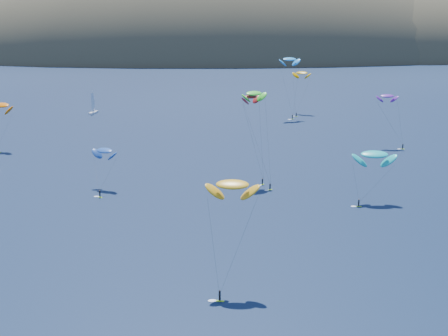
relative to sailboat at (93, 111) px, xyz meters
name	(u,v)px	position (x,y,z in m)	size (l,w,h in m)	color
island	(242,65)	(94.29, 350.22, -11.63)	(730.00, 300.00, 210.00)	#3D3526
sailboat	(93,111)	(0.00, 0.00, 0.00)	(8.50, 7.35, 10.23)	silver
kitesurfer_1	(1,105)	(-18.96, -67.43, 13.28)	(10.55, 11.27, 16.88)	#A1E919
kitesurfer_2	(232,185)	(48.55, -174.03, 16.17)	(8.73, 9.78, 19.42)	#A1E919
kitesurfer_3	(254,94)	(58.48, -110.88, 22.35)	(7.99, 13.07, 25.32)	#A1E919
kitesurfer_4	(290,59)	(83.09, -13.90, 23.17)	(10.24, 9.53, 26.70)	#A1E919
kitesurfer_5	(374,154)	(85.17, -129.96, 10.34)	(10.40, 8.08, 14.01)	#A1E919
kitesurfer_6	(387,96)	(106.75, -69.88, 15.60)	(8.47, 8.70, 18.46)	#A1E919
kitesurfer_9	(251,97)	(57.72, -110.71, 21.47)	(6.69, 8.46, 24.22)	#A1E919
kitesurfer_10	(104,151)	(20.01, -114.88, 8.63)	(8.10, 13.52, 11.63)	#A1E919
kitesurfer_11	(302,73)	(90.52, -1.56, 16.30)	(8.88, 15.18, 19.49)	#A1E919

